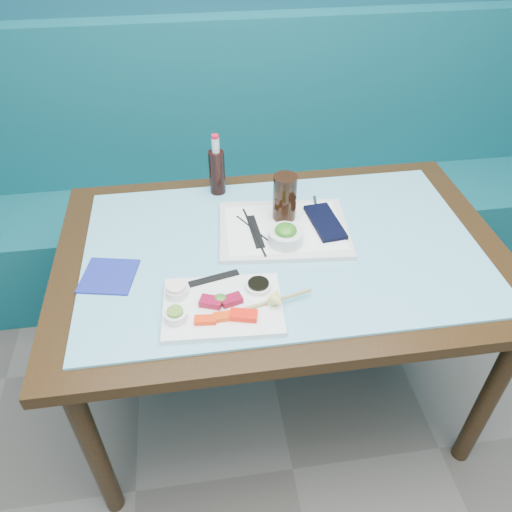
{
  "coord_description": "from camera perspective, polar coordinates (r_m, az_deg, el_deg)",
  "views": [
    {
      "loc": [
        -0.25,
        0.27,
        1.74
      ],
      "look_at": [
        -0.1,
        1.37,
        0.8
      ],
      "focal_mm": 35.0,
      "sensor_mm": 36.0,
      "label": 1
    }
  ],
  "objects": [
    {
      "name": "black_chopstick_a",
      "position": [
        1.59,
        -0.24,
        2.83
      ],
      "size": [
        0.04,
        0.25,
        0.01
      ],
      "primitive_type": "cylinder",
      "rotation": [
        1.57,
        0.0,
        0.14
      ],
      "color": "black",
      "rests_on": "serving_tray"
    },
    {
      "name": "salmon_right",
      "position": [
        1.31,
        -1.43,
        -6.79
      ],
      "size": [
        0.08,
        0.05,
        0.02
      ],
      "primitive_type": "cube",
      "rotation": [
        0.0,
        0.0,
        -0.26
      ],
      "color": "#FC190A",
      "rests_on": "sashimi_plate"
    },
    {
      "name": "booth_bench",
      "position": [
        2.45,
        -0.89,
        6.46
      ],
      "size": [
        3.0,
        0.56,
        1.17
      ],
      "color": "#0E515A",
      "rests_on": "ground"
    },
    {
      "name": "fork",
      "position": [
        1.71,
        6.82,
        5.87
      ],
      "size": [
        0.03,
        0.09,
        0.01
      ],
      "primitive_type": "cylinder",
      "rotation": [
        1.57,
        0.0,
        -0.15
      ],
      "color": "silver",
      "rests_on": "serving_tray"
    },
    {
      "name": "wooden_chopstick_a",
      "position": [
        1.35,
        0.9,
        -5.43
      ],
      "size": [
        0.21,
        0.05,
        0.01
      ],
      "primitive_type": "cylinder",
      "rotation": [
        1.57,
        0.0,
        -1.35
      ],
      "color": "#9C7149",
      "rests_on": "sashimi_plate"
    },
    {
      "name": "chopstick_sleeve",
      "position": [
        1.42,
        -4.83,
        -2.55
      ],
      "size": [
        0.15,
        0.06,
        0.0
      ],
      "primitive_type": "cube",
      "rotation": [
        0.0,
        0.0,
        0.23
      ],
      "color": "black",
      "rests_on": "sashimi_plate"
    },
    {
      "name": "cola_bottle_cap",
      "position": [
        1.7,
        -4.71,
        13.45
      ],
      "size": [
        0.03,
        0.03,
        0.01
      ],
      "primitive_type": "cylinder",
      "rotation": [
        0.0,
        0.0,
        0.15
      ],
      "color": "red",
      "rests_on": "cola_bottle_neck"
    },
    {
      "name": "serving_tray",
      "position": [
        1.61,
        3.2,
        3.04
      ],
      "size": [
        0.44,
        0.35,
        0.02
      ],
      "primitive_type": "cube",
      "rotation": [
        0.0,
        0.0,
        -0.09
      ],
      "color": "silver",
      "rests_on": "glass_top"
    },
    {
      "name": "ginger_fill",
      "position": [
        1.37,
        -9.12,
        -3.48
      ],
      "size": [
        0.07,
        0.07,
        0.01
      ],
      "primitive_type": "cylinder",
      "rotation": [
        0.0,
        0.0,
        0.43
      ],
      "color": "#FFE7D1",
      "rests_on": "ramekin_ginger"
    },
    {
      "name": "salmon_mid",
      "position": [
        1.31,
        -3.64,
        -6.91
      ],
      "size": [
        0.06,
        0.03,
        0.01
      ],
      "primitive_type": "cube",
      "rotation": [
        0.0,
        0.0,
        0.03
      ],
      "color": "#F63E09",
      "rests_on": "sashimi_plate"
    },
    {
      "name": "sashimi_plate",
      "position": [
        1.36,
        -3.82,
        -5.8
      ],
      "size": [
        0.33,
        0.25,
        0.02
      ],
      "primitive_type": "cube",
      "rotation": [
        0.0,
        0.0,
        -0.06
      ],
      "color": "white",
      "rests_on": "glass_top"
    },
    {
      "name": "black_chopstick_b",
      "position": [
        1.59,
        0.05,
        2.84
      ],
      "size": [
        0.11,
        0.18,
        0.01
      ],
      "primitive_type": "cylinder",
      "rotation": [
        1.57,
        0.0,
        0.52
      ],
      "color": "black",
      "rests_on": "serving_tray"
    },
    {
      "name": "ramekin_ginger",
      "position": [
        1.38,
        -9.04,
        -4.03
      ],
      "size": [
        0.08,
        0.08,
        0.03
      ],
      "primitive_type": "cylinder",
      "rotation": [
        0.0,
        0.0,
        -0.39
      ],
      "color": "white",
      "rests_on": "sashimi_plate"
    },
    {
      "name": "cola_bottle_body",
      "position": [
        1.77,
        -4.47,
        9.51
      ],
      "size": [
        0.07,
        0.07,
        0.16
      ],
      "primitive_type": "cylinder",
      "rotation": [
        0.0,
        0.0,
        -0.39
      ],
      "color": "black",
      "rests_on": "glass_top"
    },
    {
      "name": "tray_sleeve",
      "position": [
        1.59,
        -0.1,
        2.81
      ],
      "size": [
        0.04,
        0.17,
        0.0
      ],
      "primitive_type": "cube",
      "rotation": [
        0.0,
        0.0,
        0.06
      ],
      "color": "black",
      "rests_on": "serving_tray"
    },
    {
      "name": "cola_glass",
      "position": [
        1.61,
        3.3,
        6.69
      ],
      "size": [
        0.09,
        0.09,
        0.16
      ],
      "primitive_type": "cylinder",
      "rotation": [
        0.0,
        0.0,
        0.13
      ],
      "color": "black",
      "rests_on": "serving_tray"
    },
    {
      "name": "navy_pouch",
      "position": [
        1.63,
        7.89,
        3.85
      ],
      "size": [
        0.1,
        0.2,
        0.01
      ],
      "primitive_type": "cube",
      "rotation": [
        0.0,
        0.0,
        0.11
      ],
      "color": "black",
      "rests_on": "serving_tray"
    },
    {
      "name": "lemon_wedge",
      "position": [
        1.33,
        2.51,
        -5.18
      ],
      "size": [
        0.06,
        0.05,
        0.04
      ],
      "primitive_type": "cone",
      "rotation": [
        1.57,
        0.0,
        0.64
      ],
      "color": "#DFE26B",
      "rests_on": "sashimi_plate"
    },
    {
      "name": "soy_fill",
      "position": [
        1.38,
        0.28,
        -3.15
      ],
      "size": [
        0.06,
        0.06,
        0.01
      ],
      "primitive_type": "cylinder",
      "rotation": [
        0.0,
        0.0,
        0.01
      ],
      "color": "black",
      "rests_on": "soy_dish"
    },
    {
      "name": "glass_top",
      "position": [
        1.56,
        3.04,
        0.93
      ],
      "size": [
        1.22,
        0.76,
        0.01
      ],
      "primitive_type": "cube",
      "color": "#68B7D1",
      "rests_on": "dining_table"
    },
    {
      "name": "paper_placemat",
      "position": [
        1.61,
        3.21,
        3.29
      ],
      "size": [
        0.38,
        0.28,
        0.0
      ],
      "primitive_type": "cube",
      "rotation": [
        0.0,
        0.0,
        -0.05
      ],
      "color": "white",
      "rests_on": "serving_tray"
    },
    {
      "name": "ramekin_wasabi",
      "position": [
        1.32,
        -9.16,
        -6.77
      ],
      "size": [
        0.08,
        0.08,
        0.02
      ],
      "primitive_type": "cylinder",
      "rotation": [
        0.0,
        0.0,
        -0.36
      ],
      "color": "white",
      "rests_on": "sashimi_plate"
    },
    {
      "name": "wooden_chopstick_b",
      "position": [
        1.35,
        1.32,
        -5.36
      ],
      "size": [
        0.26,
        0.07,
        0.01
      ],
      "primitive_type": "cylinder",
      "rotation": [
        1.57,
        0.0,
        -1.32
      ],
      "color": "#9D854A",
      "rests_on": "sashimi_plate"
    },
    {
      "name": "blue_napkin",
      "position": [
        1.51,
        -16.47,
        -2.2
      ],
      "size": [
        0.18,
        0.18,
        0.01
      ],
      "primitive_type": "cube",
      "rotation": [
        0.0,
        0.0,
        -0.21
      ],
      "color": "navy",
      "rests_on": "glass_top"
    },
    {
      "name": "dining_table",
      "position": [
        1.62,
        2.93,
        -1.46
      ],
      "size": [
        1.4,
        0.9,
        0.75
      ],
      "color": "black",
      "rests_on": "ground"
    },
    {
      "name": "soy_dish",
      "position": [
        1.39,
        0.28,
        -3.45
      ],
      "size": [
        0.1,
        0.1,
        0.01
      ],
      "primitive_type": "cylinder",
      "rotation": [
        0.0,
        0.0,
        -0.4
      ],
      "color": "white",
      "rests_on": "sashimi_plate"
    },
    {
      "name": "tuna_left",
      "position": [
        1.35,
        -5.15,
        -5.25
      ],
      "size": [
        0.07,
        0.05,
        0.02
      ],
      "primitive_type": "cube",
      "rotation": [
        0.0,
        0.0,
        -0.35
      ],
      "color": "maroon",
      "rests_on": "sashimi_plate"
    },
    {
      "name": "salmon_left",
      "position": [
        1.31,
        -5.82,
        -7.28
      ],
      "size": [
        0.06,
        0.03,
        0.01
      ],
      "primitive_type": "cube",
      "rotation": [
        0.0,
        0.0,
        -0.1
      ],
      "color": "#FF320A",
      "rests_on": "sashimi_plate"
    },
    {
      "name": "cola_bottle_neck",
      "position": [
        1.72,
        -4.66,
        12.52
      ],
      "size": [
        0.03,
        0.03,
        0.05
      ],
      "primitive_type": "cylinder",
      "rotation": [
        0.0,
        0.0,
        0.04
      ],
      "color": "silver",
      "rests_on": "cola_bottle_body"
    },
    {
      "name": "wasabi_fill",
      "position": [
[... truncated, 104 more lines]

